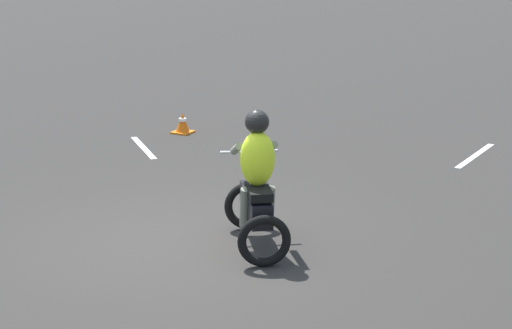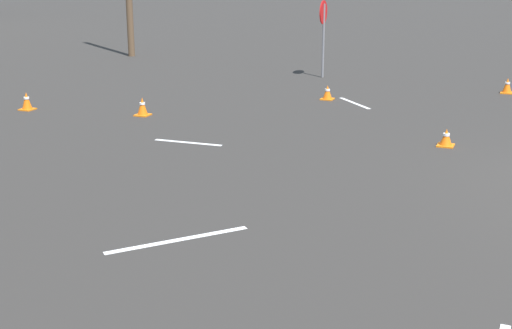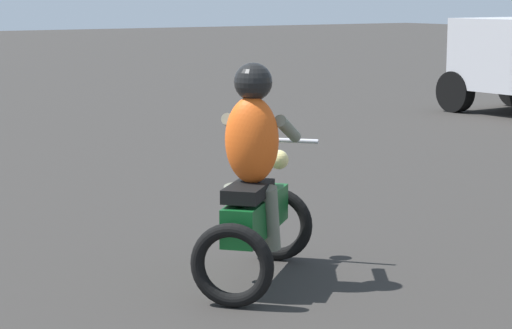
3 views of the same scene
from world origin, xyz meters
TOP-DOWN VIEW (x-y plane):
  - stop_sign at (9.04, 8.02)m, footprint 0.70×0.08m
  - traffic_cone_near_left at (5.74, 6.87)m, footprint 0.32×0.32m
  - traffic_cone_near_right at (1.79, 13.20)m, footprint 0.32×0.32m
  - traffic_cone_mid_left at (2.28, 10.30)m, footprint 0.32×0.32m
  - traffic_cone_far_center at (8.40, 2.62)m, footprint 0.32×0.32m
  - traffic_cone_far_left at (2.10, 3.38)m, footprint 0.32×0.32m
  - lane_stripe_ne at (5.54, 6.09)m, footprint 1.18×1.10m
  - lane_stripe_n at (0.46, 8.17)m, footprint 0.17×1.44m
  - lane_stripe_nw at (-4.10, 5.97)m, footprint 1.56×1.38m

SIDE VIEW (x-z plane):
  - lane_stripe_ne at x=5.54m, z-range 0.00..0.01m
  - lane_stripe_n at x=0.46m, z-range 0.00..0.01m
  - lane_stripe_nw at x=-4.10m, z-range 0.00..0.01m
  - traffic_cone_far_left at x=2.10m, z-range -0.01..0.34m
  - traffic_cone_near_left at x=5.74m, z-range -0.01..0.36m
  - traffic_cone_far_center at x=8.40m, z-range -0.01..0.41m
  - traffic_cone_mid_left at x=2.28m, z-range -0.01..0.42m
  - traffic_cone_near_right at x=1.79m, z-range -0.01..0.42m
  - stop_sign at x=9.04m, z-range 0.48..2.78m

